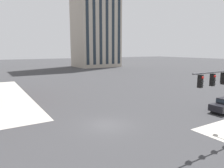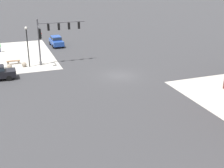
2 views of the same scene
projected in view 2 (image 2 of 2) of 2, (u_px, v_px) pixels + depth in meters
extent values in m
plane|color=#38383A|center=(120.00, 76.00, 37.67)|extent=(320.00, 320.00, 0.00)
cylinder|color=#4C4C51|center=(41.00, 63.00, 41.74)|extent=(0.32, 0.32, 0.50)
cylinder|color=#4C4C51|center=(39.00, 43.00, 40.75)|extent=(0.20, 0.20, 6.23)
cylinder|color=#4C4C51|center=(62.00, 22.00, 40.90)|extent=(6.37, 0.12, 0.12)
cylinder|color=#4C4C51|center=(39.00, 27.00, 39.18)|extent=(0.11, 1.80, 0.11)
cube|color=black|center=(48.00, 27.00, 40.51)|extent=(0.28, 0.28, 0.90)
sphere|color=red|center=(48.00, 25.00, 40.55)|extent=(0.18, 0.18, 0.18)
sphere|color=#282828|center=(48.00, 27.00, 40.65)|extent=(0.18, 0.18, 0.18)
sphere|color=#282828|center=(48.00, 29.00, 40.75)|extent=(0.18, 0.18, 0.18)
cube|color=black|center=(59.00, 27.00, 40.96)|extent=(0.28, 0.28, 0.90)
sphere|color=red|center=(58.00, 24.00, 41.00)|extent=(0.18, 0.18, 0.18)
sphere|color=#282828|center=(59.00, 26.00, 41.10)|extent=(0.18, 0.18, 0.18)
sphere|color=#282828|center=(59.00, 28.00, 41.19)|extent=(0.18, 0.18, 0.18)
cube|color=black|center=(69.00, 26.00, 41.41)|extent=(0.28, 0.28, 0.90)
sphere|color=red|center=(69.00, 24.00, 41.45)|extent=(0.18, 0.18, 0.18)
sphere|color=#282828|center=(69.00, 26.00, 41.55)|extent=(0.18, 0.18, 0.18)
sphere|color=#282828|center=(69.00, 28.00, 41.64)|extent=(0.18, 0.18, 0.18)
cube|color=black|center=(79.00, 25.00, 41.85)|extent=(0.28, 0.28, 0.90)
sphere|color=red|center=(78.00, 23.00, 41.90)|extent=(0.18, 0.18, 0.18)
sphere|color=#282828|center=(79.00, 25.00, 41.99)|extent=(0.18, 0.18, 0.18)
sphere|color=#282828|center=(79.00, 27.00, 42.09)|extent=(0.18, 0.18, 0.18)
cube|color=black|center=(40.00, 36.00, 40.49)|extent=(0.28, 0.28, 0.90)
sphere|color=red|center=(41.00, 34.00, 40.44)|extent=(0.18, 0.18, 0.18)
sphere|color=#282828|center=(41.00, 36.00, 40.54)|extent=(0.18, 0.18, 0.18)
sphere|color=#282828|center=(41.00, 38.00, 40.64)|extent=(0.18, 0.18, 0.18)
cube|color=black|center=(40.00, 32.00, 38.67)|extent=(0.28, 0.28, 0.90)
sphere|color=red|center=(39.00, 30.00, 38.71)|extent=(0.18, 0.18, 0.18)
sphere|color=#282828|center=(40.00, 32.00, 38.81)|extent=(0.18, 0.18, 0.18)
sphere|color=#282828|center=(40.00, 34.00, 38.91)|extent=(0.18, 0.18, 0.18)
sphere|color=gray|center=(24.00, 64.00, 41.03)|extent=(0.64, 0.64, 0.64)
sphere|color=gray|center=(10.00, 67.00, 40.11)|extent=(0.64, 0.64, 0.64)
cube|color=#8E6B4C|center=(13.00, 61.00, 42.15)|extent=(1.81, 0.51, 0.10)
cube|color=gray|center=(19.00, 62.00, 42.48)|extent=(0.25, 0.41, 0.39)
cube|color=gray|center=(8.00, 63.00, 42.00)|extent=(0.25, 0.41, 0.39)
cylinder|color=#232847|center=(0.00, 50.00, 48.36)|extent=(0.13, 0.13, 0.83)
cylinder|color=#232847|center=(0.00, 49.00, 48.50)|extent=(0.13, 0.13, 0.83)
cube|color=green|center=(0.00, 45.00, 48.18)|extent=(0.28, 0.38, 0.59)
cylinder|color=green|center=(0.00, 45.00, 47.99)|extent=(0.09, 0.09, 0.56)
cylinder|color=black|center=(28.00, 48.00, 40.22)|extent=(0.14, 0.14, 5.04)
sphere|color=white|center=(26.00, 28.00, 39.29)|extent=(0.36, 0.36, 0.36)
cube|color=#23479E|center=(56.00, 42.00, 52.15)|extent=(1.85, 4.44, 0.76)
cube|color=#23479E|center=(56.00, 38.00, 52.04)|extent=(1.54, 2.14, 0.60)
cube|color=#232D38|center=(56.00, 38.00, 52.04)|extent=(1.58, 2.23, 0.40)
cylinder|color=black|center=(63.00, 46.00, 51.38)|extent=(0.23, 0.64, 0.64)
cylinder|color=black|center=(53.00, 46.00, 50.80)|extent=(0.23, 0.64, 0.64)
cylinder|color=black|center=(60.00, 42.00, 53.76)|extent=(0.23, 0.64, 0.64)
cylinder|color=black|center=(50.00, 43.00, 53.19)|extent=(0.23, 0.64, 0.64)
cylinder|color=black|center=(9.00, 74.00, 37.23)|extent=(0.64, 0.22, 0.64)
cylinder|color=black|center=(9.00, 78.00, 35.76)|extent=(0.64, 0.22, 0.64)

